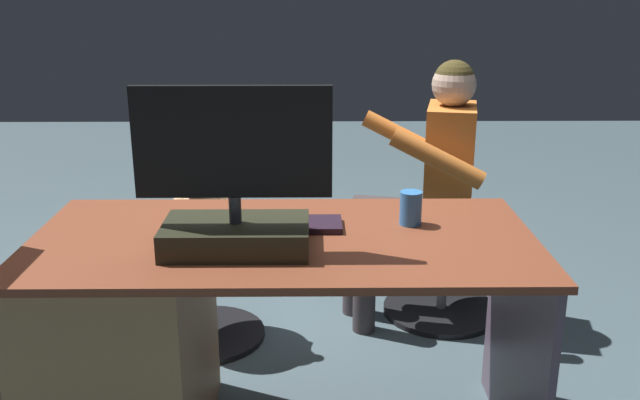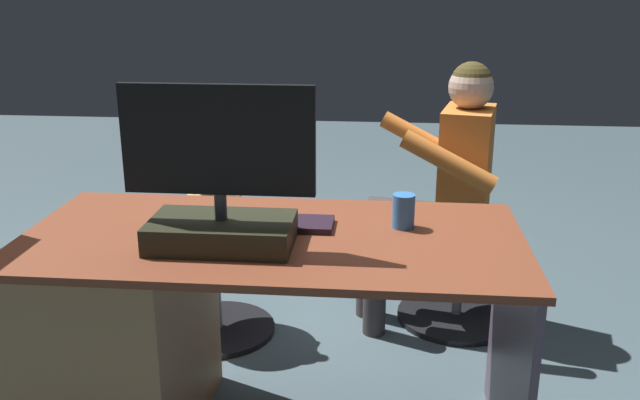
{
  "view_description": "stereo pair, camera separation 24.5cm",
  "coord_description": "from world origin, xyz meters",
  "px_view_note": "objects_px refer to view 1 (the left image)",
  "views": [
    {
      "loc": [
        -0.09,
        2.43,
        1.48
      ],
      "look_at": [
        -0.12,
        0.1,
        0.74
      ],
      "focal_mm": 39.11,
      "sensor_mm": 36.0,
      "label": 1
    },
    {
      "loc": [
        -0.34,
        2.42,
        1.48
      ],
      "look_at": [
        -0.12,
        0.1,
        0.74
      ],
      "focal_mm": 39.11,
      "sensor_mm": 36.0,
      "label": 2
    }
  ],
  "objects_px": {
    "cup": "(411,208)",
    "visitor_chair": "(444,261)",
    "monitor": "(235,202)",
    "office_chair_teddy": "(204,281)",
    "computer_mouse": "(189,223)",
    "person": "(429,172)",
    "desk": "(157,336)",
    "teddy_bear": "(200,201)",
    "tv_remote": "(178,234)",
    "keyboard": "(275,225)"
  },
  "relations": [
    {
      "from": "desk",
      "to": "visitor_chair",
      "type": "xyz_separation_m",
      "value": [
        -1.09,
        -0.93,
        -0.13
      ]
    },
    {
      "from": "desk",
      "to": "teddy_bear",
      "type": "bearing_deg",
      "value": -93.16
    },
    {
      "from": "monitor",
      "to": "person",
      "type": "height_order",
      "value": "monitor"
    },
    {
      "from": "keyboard",
      "to": "visitor_chair",
      "type": "distance_m",
      "value": 1.21
    },
    {
      "from": "keyboard",
      "to": "desk",
      "type": "bearing_deg",
      "value": 11.44
    },
    {
      "from": "desk",
      "to": "cup",
      "type": "relative_size",
      "value": 14.17
    },
    {
      "from": "desk",
      "to": "person",
      "type": "xyz_separation_m",
      "value": [
        -1.0,
        -0.91,
        0.29
      ]
    },
    {
      "from": "desk",
      "to": "cup",
      "type": "height_order",
      "value": "cup"
    },
    {
      "from": "cup",
      "to": "tv_remote",
      "type": "bearing_deg",
      "value": 8.57
    },
    {
      "from": "teddy_bear",
      "to": "person",
      "type": "relative_size",
      "value": 0.28
    },
    {
      "from": "cup",
      "to": "keyboard",
      "type": "bearing_deg",
      "value": 3.6
    },
    {
      "from": "monitor",
      "to": "office_chair_teddy",
      "type": "distance_m",
      "value": 1.04
    },
    {
      "from": "computer_mouse",
      "to": "tv_remote",
      "type": "height_order",
      "value": "computer_mouse"
    },
    {
      "from": "desk",
      "to": "teddy_bear",
      "type": "xyz_separation_m",
      "value": [
        -0.04,
        -0.71,
        0.23
      ]
    },
    {
      "from": "monitor",
      "to": "office_chair_teddy",
      "type": "relative_size",
      "value": 1.11
    },
    {
      "from": "person",
      "to": "visitor_chair",
      "type": "bearing_deg",
      "value": -167.93
    },
    {
      "from": "keyboard",
      "to": "visitor_chair",
      "type": "xyz_separation_m",
      "value": [
        -0.71,
        -0.85,
        -0.48
      ]
    },
    {
      "from": "cup",
      "to": "desk",
      "type": "bearing_deg",
      "value": 7.32
    },
    {
      "from": "tv_remote",
      "to": "office_chair_teddy",
      "type": "relative_size",
      "value": 0.3
    },
    {
      "from": "teddy_bear",
      "to": "visitor_chair",
      "type": "bearing_deg",
      "value": -168.53
    },
    {
      "from": "person",
      "to": "keyboard",
      "type": "bearing_deg",
      "value": 53.27
    },
    {
      "from": "person",
      "to": "tv_remote",
      "type": "bearing_deg",
      "value": 45.04
    },
    {
      "from": "desk",
      "to": "teddy_bear",
      "type": "relative_size",
      "value": 4.67
    },
    {
      "from": "tv_remote",
      "to": "person",
      "type": "distance_m",
      "value": 1.29
    },
    {
      "from": "cup",
      "to": "tv_remote",
      "type": "xyz_separation_m",
      "value": [
        0.72,
        0.11,
        -0.05
      ]
    },
    {
      "from": "monitor",
      "to": "tv_remote",
      "type": "distance_m",
      "value": 0.25
    },
    {
      "from": "monitor",
      "to": "teddy_bear",
      "type": "height_order",
      "value": "monitor"
    },
    {
      "from": "computer_mouse",
      "to": "person",
      "type": "xyz_separation_m",
      "value": [
        -0.89,
        -0.84,
        -0.07
      ]
    },
    {
      "from": "cup",
      "to": "teddy_bear",
      "type": "height_order",
      "value": "cup"
    },
    {
      "from": "teddy_bear",
      "to": "visitor_chair",
      "type": "relative_size",
      "value": 0.62
    },
    {
      "from": "cup",
      "to": "tv_remote",
      "type": "relative_size",
      "value": 0.72
    },
    {
      "from": "desk",
      "to": "keyboard",
      "type": "height_order",
      "value": "keyboard"
    },
    {
      "from": "tv_remote",
      "to": "person",
      "type": "bearing_deg",
      "value": -166.4
    },
    {
      "from": "monitor",
      "to": "keyboard",
      "type": "distance_m",
      "value": 0.24
    },
    {
      "from": "monitor",
      "to": "tv_remote",
      "type": "bearing_deg",
      "value": -27.21
    },
    {
      "from": "desk",
      "to": "person",
      "type": "height_order",
      "value": "person"
    },
    {
      "from": "desk",
      "to": "cup",
      "type": "bearing_deg",
      "value": -172.68
    },
    {
      "from": "office_chair_teddy",
      "to": "teddy_bear",
      "type": "xyz_separation_m",
      "value": [
        0.0,
        -0.01,
        0.35
      ]
    },
    {
      "from": "cup",
      "to": "visitor_chair",
      "type": "distance_m",
      "value": 1.02
    },
    {
      "from": "keyboard",
      "to": "teddy_bear",
      "type": "xyz_separation_m",
      "value": [
        0.34,
        -0.64,
        -0.12
      ]
    },
    {
      "from": "desk",
      "to": "keyboard",
      "type": "bearing_deg",
      "value": -168.56
    },
    {
      "from": "cup",
      "to": "tv_remote",
      "type": "distance_m",
      "value": 0.73
    },
    {
      "from": "desk",
      "to": "tv_remote",
      "type": "height_order",
      "value": "tv_remote"
    },
    {
      "from": "cup",
      "to": "visitor_chair",
      "type": "bearing_deg",
      "value": -108.89
    },
    {
      "from": "monitor",
      "to": "tv_remote",
      "type": "height_order",
      "value": "monitor"
    },
    {
      "from": "keyboard",
      "to": "computer_mouse",
      "type": "xyz_separation_m",
      "value": [
        0.27,
        0.0,
        0.01
      ]
    },
    {
      "from": "keyboard",
      "to": "person",
      "type": "distance_m",
      "value": 1.04
    },
    {
      "from": "keyboard",
      "to": "cup",
      "type": "relative_size",
      "value": 3.87
    },
    {
      "from": "desk",
      "to": "office_chair_teddy",
      "type": "relative_size",
      "value": 3.07
    },
    {
      "from": "monitor",
      "to": "visitor_chair",
      "type": "relative_size",
      "value": 1.04
    }
  ]
}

